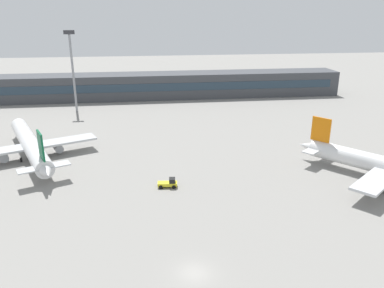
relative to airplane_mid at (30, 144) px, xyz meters
name	(u,v)px	position (x,y,z in m)	size (l,w,h in m)	color
ground_plane	(170,158)	(30.85, -4.60, -3.09)	(400.00, 400.00, 0.00)	gray
terminal_building	(157,86)	(30.85, 57.82, 1.41)	(136.79, 12.13, 9.00)	#3F4247
airplane_mid	(30,144)	(0.00, 0.00, 0.00)	(27.87, 38.74, 10.13)	silver
baggage_tug_yellow	(169,183)	(29.46, -19.53, -2.29)	(3.72, 2.07, 1.75)	yellow
floodlight_tower_west	(72,66)	(3.95, 40.58, 11.59)	(3.20, 0.80, 25.33)	gray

